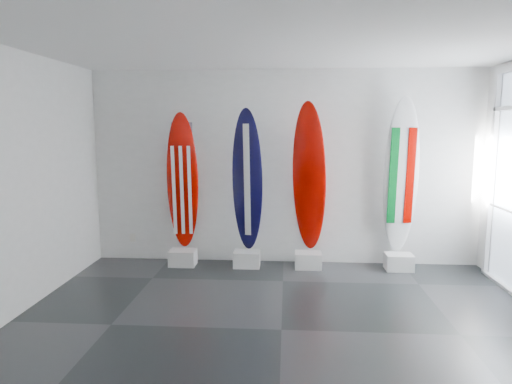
# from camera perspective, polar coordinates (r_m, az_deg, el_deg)

# --- Properties ---
(floor) EXTENTS (6.00, 6.00, 0.00)m
(floor) POSITION_cam_1_polar(r_m,az_deg,el_deg) (5.07, 3.19, -16.76)
(floor) COLOR black
(floor) RESTS_ON ground
(ceiling) EXTENTS (6.00, 6.00, 0.00)m
(ceiling) POSITION_cam_1_polar(r_m,az_deg,el_deg) (4.68, 3.50, 18.79)
(ceiling) COLOR white
(ceiling) RESTS_ON wall_back
(wall_back) EXTENTS (6.00, 0.00, 6.00)m
(wall_back) POSITION_cam_1_polar(r_m,az_deg,el_deg) (7.13, 3.55, 3.03)
(wall_back) COLOR silver
(wall_back) RESTS_ON ground
(wall_front) EXTENTS (6.00, 0.00, 6.00)m
(wall_front) POSITION_cam_1_polar(r_m,az_deg,el_deg) (2.19, 2.62, -8.69)
(wall_front) COLOR silver
(wall_front) RESTS_ON ground
(display_block_usa) EXTENTS (0.40, 0.30, 0.24)m
(display_block_usa) POSITION_cam_1_polar(r_m,az_deg,el_deg) (7.25, -9.10, -8.09)
(display_block_usa) COLOR silver
(display_block_usa) RESTS_ON floor
(surfboard_usa) EXTENTS (0.51, 0.38, 2.12)m
(surfboard_usa) POSITION_cam_1_polar(r_m,az_deg,el_deg) (7.11, -9.13, 1.26)
(surfboard_usa) COLOR #970500
(surfboard_usa) RESTS_ON display_block_usa
(display_block_navy) EXTENTS (0.40, 0.30, 0.24)m
(display_block_navy) POSITION_cam_1_polar(r_m,az_deg,el_deg) (7.10, -1.14, -8.34)
(display_block_navy) COLOR silver
(display_block_navy) RESTS_ON floor
(surfboard_navy) EXTENTS (0.52, 0.32, 2.18)m
(surfboard_navy) POSITION_cam_1_polar(r_m,az_deg,el_deg) (6.95, -1.10, 1.47)
(surfboard_navy) COLOR black
(surfboard_navy) RESTS_ON display_block_navy
(display_block_swiss) EXTENTS (0.40, 0.30, 0.24)m
(display_block_swiss) POSITION_cam_1_polar(r_m,az_deg,el_deg) (7.08, 6.51, -8.44)
(display_block_swiss) COLOR silver
(display_block_swiss) RESTS_ON floor
(surfboard_swiss) EXTENTS (0.60, 0.50, 2.28)m
(surfboard_swiss) POSITION_cam_1_polar(r_m,az_deg,el_deg) (6.93, 6.64, 1.78)
(surfboard_swiss) COLOR #970500
(surfboard_swiss) RESTS_ON display_block_swiss
(display_block_italy) EXTENTS (0.40, 0.30, 0.24)m
(display_block_italy) POSITION_cam_1_polar(r_m,az_deg,el_deg) (7.27, 17.37, -8.32)
(display_block_italy) COLOR silver
(display_block_italy) RESTS_ON floor
(surfboard_italy) EXTENTS (0.55, 0.26, 2.34)m
(surfboard_italy) POSITION_cam_1_polar(r_m,az_deg,el_deg) (7.12, 17.62, 1.91)
(surfboard_italy) COLOR silver
(surfboard_italy) RESTS_ON display_block_italy
(wall_outlet) EXTENTS (0.09, 0.02, 0.13)m
(wall_outlet) POSITION_cam_1_polar(r_m,az_deg,el_deg) (7.71, -15.13, -5.51)
(wall_outlet) COLOR silver
(wall_outlet) RESTS_ON wall_back
(glass_door) EXTENTS (0.12, 1.16, 2.85)m
(glass_door) POSITION_cam_1_polar(r_m,az_deg,el_deg) (6.85, 29.20, 1.16)
(glass_door) COLOR white
(glass_door) RESTS_ON floor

